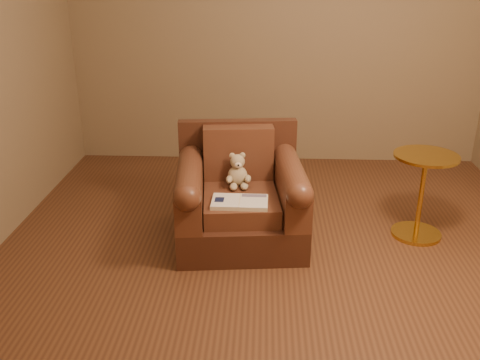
{
  "coord_description": "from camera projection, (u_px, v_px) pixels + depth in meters",
  "views": [
    {
      "loc": [
        -0.12,
        -3.23,
        1.88
      ],
      "look_at": [
        -0.28,
        0.19,
        0.49
      ],
      "focal_mm": 40.0,
      "sensor_mm": 36.0,
      "label": 1
    }
  ],
  "objects": [
    {
      "name": "teddy_bear",
      "position": [
        238.0,
        173.0,
        3.84
      ],
      "size": [
        0.18,
        0.21,
        0.25
      ],
      "rotation": [
        0.0,
        0.0,
        0.16
      ],
      "color": "tan",
      "rests_on": "armchair"
    },
    {
      "name": "guidebook",
      "position": [
        240.0,
        202.0,
        3.58
      ],
      "size": [
        0.38,
        0.23,
        0.03
      ],
      "rotation": [
        0.0,
        0.0,
        -0.02
      ],
      "color": "beige",
      "rests_on": "armchair"
    },
    {
      "name": "side_table",
      "position": [
        421.0,
        193.0,
        3.85
      ],
      "size": [
        0.45,
        0.45,
        0.63
      ],
      "color": "gold",
      "rests_on": "floor"
    },
    {
      "name": "floor",
      "position": [
        279.0,
        256.0,
        3.69
      ],
      "size": [
        4.0,
        4.0,
        0.0
      ],
      "primitive_type": "plane",
      "color": "brown",
      "rests_on": "ground"
    },
    {
      "name": "armchair",
      "position": [
        240.0,
        199.0,
        3.84
      ],
      "size": [
        0.96,
        0.92,
        0.8
      ],
      "rotation": [
        0.0,
        0.0,
        0.1
      ],
      "color": "#422216",
      "rests_on": "floor"
    }
  ]
}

